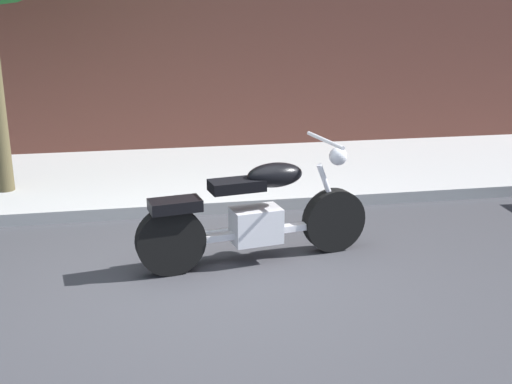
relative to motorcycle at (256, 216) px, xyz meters
The scene contains 3 objects.
ground_plane 0.74m from the motorcycle, 138.76° to the right, with size 60.00×60.00×0.00m, color #38383D.
sidewalk 2.87m from the motorcycle, 99.08° to the left, with size 21.60×2.87×0.14m, color #A5A5A5.
motorcycle is the anchor object (origin of this frame).
Camera 1 is at (-0.53, -4.86, 2.28)m, focal length 43.97 mm.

